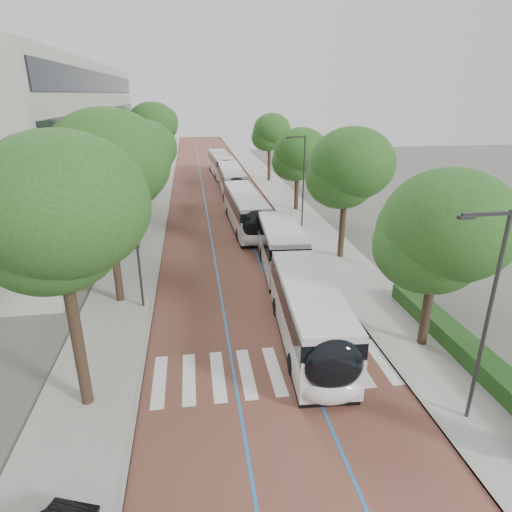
% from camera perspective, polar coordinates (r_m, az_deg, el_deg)
% --- Properties ---
extents(ground, '(160.00, 160.00, 0.00)m').
position_cam_1_polar(ground, '(18.80, 2.45, -16.86)').
color(ground, '#51544C').
rests_on(ground, ground).
extents(road, '(11.00, 140.00, 0.02)m').
position_cam_1_polar(road, '(55.84, -5.42, 8.93)').
color(road, brown).
rests_on(road, ground).
extents(sidewalk_left, '(4.00, 140.00, 0.12)m').
position_cam_1_polar(sidewalk_left, '(55.94, -13.20, 8.55)').
color(sidewalk_left, gray).
rests_on(sidewalk_left, ground).
extents(sidewalk_right, '(4.00, 140.00, 0.12)m').
position_cam_1_polar(sidewalk_right, '(56.73, 2.25, 9.25)').
color(sidewalk_right, gray).
rests_on(sidewalk_right, ground).
extents(kerb_left, '(0.20, 140.00, 0.14)m').
position_cam_1_polar(kerb_left, '(55.81, -11.24, 8.68)').
color(kerb_left, gray).
rests_on(kerb_left, ground).
extents(kerb_right, '(0.20, 140.00, 0.14)m').
position_cam_1_polar(kerb_right, '(56.41, 0.33, 9.20)').
color(kerb_right, gray).
rests_on(kerb_right, ground).
extents(zebra_crossing, '(10.55, 3.60, 0.01)m').
position_cam_1_polar(zebra_crossing, '(19.60, 2.48, -14.98)').
color(zebra_crossing, silver).
rests_on(zebra_crossing, ground).
extents(lane_line_left, '(0.12, 126.00, 0.01)m').
position_cam_1_polar(lane_line_left, '(55.78, -7.08, 8.87)').
color(lane_line_left, '#246AB4').
rests_on(lane_line_left, road).
extents(lane_line_right, '(0.12, 126.00, 0.01)m').
position_cam_1_polar(lane_line_right, '(55.95, -3.77, 9.02)').
color(lane_line_right, '#246AB4').
rests_on(lane_line_right, road).
extents(office_building, '(18.11, 40.00, 14.00)m').
position_cam_1_polar(office_building, '(45.87, -30.42, 12.50)').
color(office_building, '#B0ACA3').
rests_on(office_building, ground).
extents(hedge, '(1.20, 14.00, 0.80)m').
position_cam_1_polar(hedge, '(21.88, 27.13, -11.82)').
color(hedge, '#1E4417').
rests_on(hedge, sidewalk_right).
extents(streetlight_near, '(1.82, 0.20, 8.00)m').
position_cam_1_polar(streetlight_near, '(16.45, 28.31, -5.78)').
color(streetlight_near, '#2F3032').
rests_on(streetlight_near, sidewalk_right).
extents(streetlight_far, '(1.82, 0.20, 8.00)m').
position_cam_1_polar(streetlight_far, '(38.39, 6.12, 10.76)').
color(streetlight_far, '#2F3032').
rests_on(streetlight_far, sidewalk_right).
extents(lamp_post_left, '(0.14, 0.14, 8.00)m').
position_cam_1_polar(lamp_post_left, '(23.95, -15.66, 2.14)').
color(lamp_post_left, '#2F3032').
rests_on(lamp_post_left, sidewalk_left).
extents(trees_left, '(6.42, 60.52, 10.31)m').
position_cam_1_polar(trees_left, '(38.45, -15.74, 13.51)').
color(trees_left, black).
rests_on(trees_left, ground).
extents(trees_right, '(5.86, 47.39, 8.87)m').
position_cam_1_polar(trees_right, '(35.84, 9.04, 11.67)').
color(trees_right, black).
rests_on(trees_right, ground).
extents(lead_bus, '(3.73, 18.52, 3.20)m').
position_cam_1_polar(lead_bus, '(24.04, 5.26, -3.45)').
color(lead_bus, black).
rests_on(lead_bus, ground).
extents(bus_queued_0, '(2.85, 12.46, 3.20)m').
position_cam_1_polar(bus_queued_0, '(38.37, -1.36, 5.97)').
color(bus_queued_0, silver).
rests_on(bus_queued_0, ground).
extents(bus_queued_1, '(2.61, 12.41, 3.20)m').
position_cam_1_polar(bus_queued_1, '(51.65, -3.23, 9.84)').
color(bus_queued_1, silver).
rests_on(bus_queued_1, ground).
extents(bus_queued_2, '(3.14, 12.51, 3.20)m').
position_cam_1_polar(bus_queued_2, '(64.47, -4.67, 12.02)').
color(bus_queued_2, silver).
rests_on(bus_queued_2, ground).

